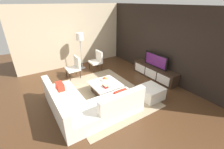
# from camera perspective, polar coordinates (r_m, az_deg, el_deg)

# --- Properties ---
(ground_plane) EXTENTS (14.00, 14.00, 0.00)m
(ground_plane) POSITION_cam_1_polar(r_m,az_deg,el_deg) (5.30, -2.88, -7.61)
(ground_plane) COLOR #4C301C
(feature_wall_back) EXTENTS (6.40, 0.12, 2.80)m
(feature_wall_back) POSITION_cam_1_polar(r_m,az_deg,el_deg) (6.39, 18.58, 10.83)
(feature_wall_back) COLOR black
(feature_wall_back) RESTS_ON ground
(side_wall_left) EXTENTS (0.12, 5.20, 2.80)m
(side_wall_left) POSITION_cam_1_polar(r_m,az_deg,el_deg) (7.59, -14.44, 13.57)
(side_wall_left) COLOR beige
(side_wall_left) RESTS_ON ground
(area_rug) EXTENTS (3.34, 2.57, 0.01)m
(area_rug) POSITION_cam_1_polar(r_m,az_deg,el_deg) (5.37, -3.42, -7.06)
(area_rug) COLOR tan
(area_rug) RESTS_ON ground
(media_console) EXTENTS (2.06, 0.45, 0.50)m
(media_console) POSITION_cam_1_polar(r_m,az_deg,el_deg) (6.55, 15.47, 0.83)
(media_console) COLOR #332319
(media_console) RESTS_ON ground
(television) EXTENTS (1.12, 0.06, 0.54)m
(television) POSITION_cam_1_polar(r_m,az_deg,el_deg) (6.35, 16.03, 5.08)
(television) COLOR black
(television) RESTS_ON media_console
(sectional_couch) EXTENTS (2.28, 2.27, 0.80)m
(sectional_couch) POSITION_cam_1_polar(r_m,az_deg,el_deg) (4.46, -9.80, -10.96)
(sectional_couch) COLOR white
(sectional_couch) RESTS_ON ground
(coffee_table) EXTENTS (0.94, 0.94, 0.38)m
(coffee_table) POSITION_cam_1_polar(r_m,az_deg,el_deg) (5.31, -2.54, -4.97)
(coffee_table) COLOR #332319
(coffee_table) RESTS_ON ground
(accent_chair_near) EXTENTS (0.54, 0.52, 0.87)m
(accent_chair_near) POSITION_cam_1_polar(r_m,az_deg,el_deg) (6.48, -13.75, 3.10)
(accent_chair_near) COLOR #332319
(accent_chair_near) RESTS_ON ground
(floor_lamp) EXTENTS (0.32, 0.32, 1.66)m
(floor_lamp) POSITION_cam_1_polar(r_m,az_deg,el_deg) (7.03, -11.90, 12.87)
(floor_lamp) COLOR #A5A5AA
(floor_lamp) RESTS_ON ground
(ottoman) EXTENTS (0.70, 0.70, 0.40)m
(ottoman) POSITION_cam_1_polar(r_m,az_deg,el_deg) (5.20, 14.21, -6.54)
(ottoman) COLOR white
(ottoman) RESTS_ON ground
(fruit_bowl) EXTENTS (0.28, 0.28, 0.13)m
(fruit_bowl) POSITION_cam_1_polar(r_m,az_deg,el_deg) (5.37, -2.65, -1.77)
(fruit_bowl) COLOR silver
(fruit_bowl) RESTS_ON coffee_table
(accent_chair_far) EXTENTS (0.54, 0.50, 0.87)m
(accent_chair_far) POSITION_cam_1_polar(r_m,az_deg,el_deg) (7.05, -5.59, 5.63)
(accent_chair_far) COLOR #332319
(accent_chair_far) RESTS_ON ground
(book_stack) EXTENTS (0.22, 0.13, 0.09)m
(book_stack) POSITION_cam_1_polar(r_m,az_deg,el_deg) (4.97, -2.46, -4.19)
(book_stack) COLOR maroon
(book_stack) RESTS_ON coffee_table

